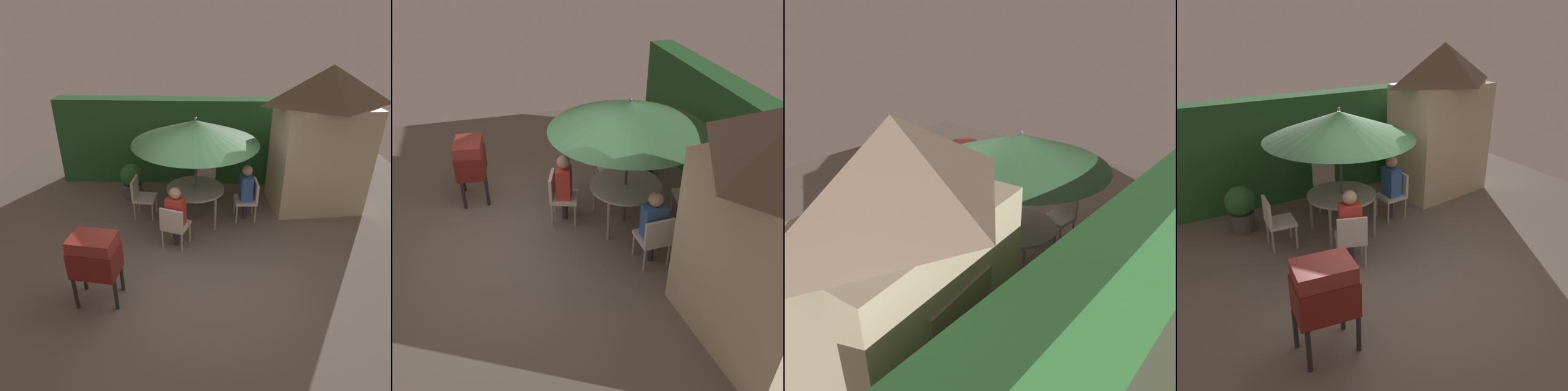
# 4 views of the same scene
# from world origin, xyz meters

# --- Properties ---
(ground_plane) EXTENTS (11.00, 11.00, 0.00)m
(ground_plane) POSITION_xyz_m (0.00, 0.00, 0.00)
(ground_plane) COLOR #6B6056
(hedge_backdrop) EXTENTS (7.46, 0.53, 2.17)m
(hedge_backdrop) POSITION_xyz_m (0.00, 3.50, 1.08)
(hedge_backdrop) COLOR #28602D
(hedge_backdrop) RESTS_ON ground
(garden_shed) EXTENTS (2.18, 1.53, 3.15)m
(garden_shed) POSITION_xyz_m (2.51, 2.19, 1.61)
(garden_shed) COLOR #C6B793
(garden_shed) RESTS_ON ground
(patio_table) EXTENTS (1.21, 1.21, 0.76)m
(patio_table) POSITION_xyz_m (-0.19, 1.47, 0.70)
(patio_table) COLOR #B2ADA3
(patio_table) RESTS_ON ground
(patio_umbrella) EXTENTS (2.55, 2.55, 2.28)m
(patio_umbrella) POSITION_xyz_m (-0.19, 1.47, 1.99)
(patio_umbrella) COLOR #4C4C51
(patio_umbrella) RESTS_ON ground
(bbq_grill) EXTENTS (0.75, 0.58, 1.20)m
(bbq_grill) POSITION_xyz_m (-1.62, -1.02, 0.85)
(bbq_grill) COLOR maroon
(bbq_grill) RESTS_ON ground
(chair_near_shed) EXTENTS (0.59, 0.59, 0.90)m
(chair_near_shed) POSITION_xyz_m (-0.56, 0.40, 0.52)
(chair_near_shed) COLOR silver
(chair_near_shed) RESTS_ON ground
(chair_far_side) EXTENTS (0.49, 0.49, 0.90)m
(chair_far_side) POSITION_xyz_m (0.97, 1.54, 0.52)
(chair_far_side) COLOR silver
(chair_far_side) RESTS_ON ground
(chair_toward_hedge) EXTENTS (0.53, 0.54, 0.90)m
(chair_toward_hedge) POSITION_xyz_m (0.01, 2.65, 0.52)
(chair_toward_hedge) COLOR silver
(chair_toward_hedge) RESTS_ON ground
(chair_toward_house) EXTENTS (0.50, 0.49, 0.90)m
(chair_toward_house) POSITION_xyz_m (-1.38, 1.56, 0.52)
(chair_toward_house) COLOR silver
(chair_toward_house) RESTS_ON ground
(potted_plant_by_shed) EXTENTS (0.54, 0.54, 0.86)m
(potted_plant_by_shed) POSITION_xyz_m (-1.75, 2.43, 0.47)
(potted_plant_by_shed) COLOR #4C4C51
(potted_plant_by_shed) RESTS_ON ground
(person_in_red) EXTENTS (0.40, 0.34, 1.26)m
(person_in_red) POSITION_xyz_m (-0.53, 0.48, 0.78)
(person_in_red) COLOR #CC3D33
(person_in_red) RESTS_ON ground
(person_in_blue) EXTENTS (0.26, 0.35, 1.26)m
(person_in_blue) POSITION_xyz_m (0.89, 1.53, 0.78)
(person_in_blue) COLOR #3866B2
(person_in_blue) RESTS_ON ground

